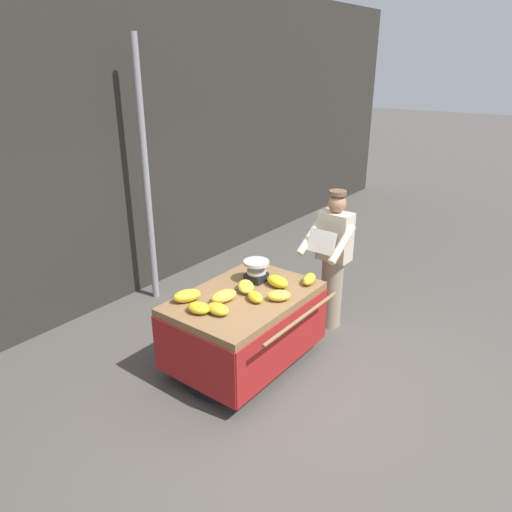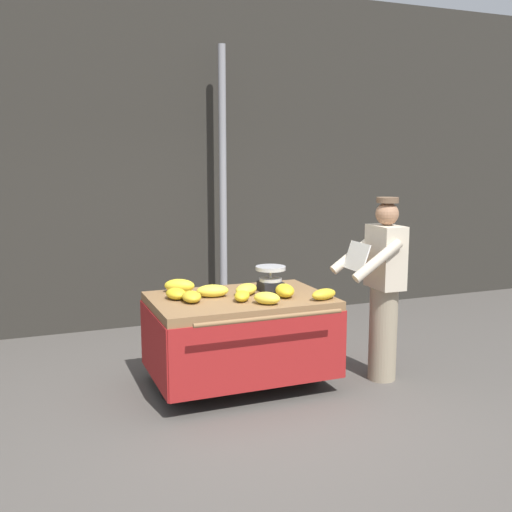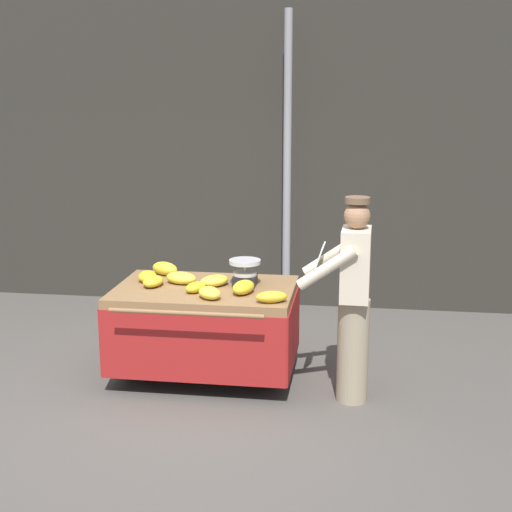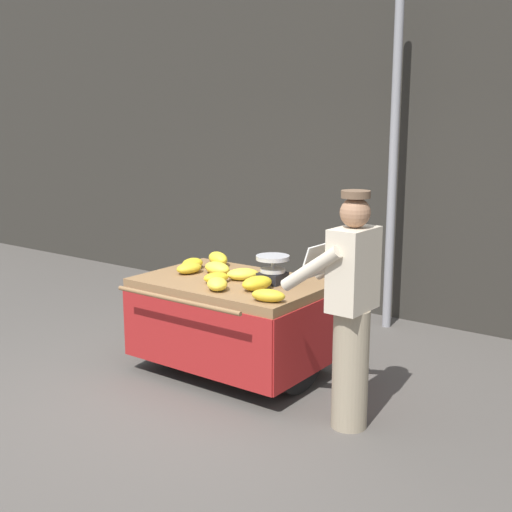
{
  "view_description": "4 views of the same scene",
  "coord_description": "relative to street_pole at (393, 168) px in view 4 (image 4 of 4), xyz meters",
  "views": [
    {
      "loc": [
        -3.38,
        -2.12,
        3.06
      ],
      "look_at": [
        0.33,
        0.71,
        1.16
      ],
      "focal_mm": 33.56,
      "sensor_mm": 36.0,
      "label": 1
    },
    {
      "loc": [
        -1.74,
        -4.28,
        2.05
      ],
      "look_at": [
        0.25,
        0.76,
        1.18
      ],
      "focal_mm": 42.05,
      "sensor_mm": 36.0,
      "label": 2
    },
    {
      "loc": [
        1.37,
        -5.36,
        2.54
      ],
      "look_at": [
        0.5,
        0.64,
        1.14
      ],
      "focal_mm": 50.62,
      "sensor_mm": 36.0,
      "label": 3
    },
    {
      "loc": [
        3.44,
        -3.67,
        2.2
      ],
      "look_at": [
        0.36,
        0.54,
        1.1
      ],
      "focal_mm": 46.46,
      "sensor_mm": 36.0,
      "label": 4
    }
  ],
  "objects": [
    {
      "name": "ground_plane",
      "position": [
        -0.56,
        -2.64,
        -1.69
      ],
      "size": [
        60.0,
        60.0,
        0.0
      ],
      "primitive_type": "plane",
      "color": "#514C47"
    },
    {
      "name": "back_wall",
      "position": [
        -0.56,
        0.46,
        0.38
      ],
      "size": [
        16.0,
        0.24,
        4.15
      ],
      "primitive_type": "cube",
      "color": "#2D2B26",
      "rests_on": "ground"
    },
    {
      "name": "street_pole",
      "position": [
        0.0,
        0.0,
        0.0
      ],
      "size": [
        0.09,
        0.09,
        3.38
      ],
      "primitive_type": "cylinder",
      "color": "gray",
      "rests_on": "ground"
    },
    {
      "name": "banana_cart",
      "position": [
        -0.51,
        -2.0,
        -1.08
      ],
      "size": [
        1.59,
        1.26,
        0.84
      ],
      "color": "olive",
      "rests_on": "ground"
    },
    {
      "name": "weighing_scale",
      "position": [
        -0.17,
        -1.9,
        -0.73
      ],
      "size": [
        0.28,
        0.28,
        0.24
      ],
      "color": "black",
      "rests_on": "banana_cart"
    },
    {
      "name": "banana_bunch_0",
      "position": [
        -0.14,
        -2.16,
        -0.79
      ],
      "size": [
        0.23,
        0.31,
        0.11
      ],
      "primitive_type": "ellipsoid",
      "rotation": [
        0.0,
        0.0,
        2.9
      ],
      "color": "gold",
      "rests_on": "banana_cart"
    },
    {
      "name": "banana_bunch_1",
      "position": [
        -0.56,
        -2.17,
        -0.8
      ],
      "size": [
        0.22,
        0.25,
        0.09
      ],
      "primitive_type": "ellipsoid",
      "rotation": [
        0.0,
        0.0,
        2.67
      ],
      "color": "gold",
      "rests_on": "banana_cart"
    },
    {
      "name": "banana_bunch_2",
      "position": [
        -0.97,
        -2.05,
        -0.8
      ],
      "size": [
        0.2,
        0.27,
        0.1
      ],
      "primitive_type": "ellipsoid",
      "rotation": [
        0.0,
        0.0,
        3.01
      ],
      "color": "gold",
      "rests_on": "banana_cart"
    },
    {
      "name": "banana_bunch_3",
      "position": [
        -0.44,
        -1.96,
        -0.8
      ],
      "size": [
        0.32,
        0.31,
        0.1
      ],
      "primitive_type": "ellipsoid",
      "rotation": [
        0.0,
        0.0,
        2.34
      ],
      "color": "yellow",
      "rests_on": "banana_cart"
    },
    {
      "name": "banana_bunch_4",
      "position": [
        0.13,
        -2.39,
        -0.8
      ],
      "size": [
        0.29,
        0.2,
        0.1
      ],
      "primitive_type": "ellipsoid",
      "rotation": [
        0.0,
        0.0,
        1.87
      ],
      "color": "gold",
      "rests_on": "banana_cart"
    },
    {
      "name": "banana_bunch_5",
      "position": [
        -1.07,
        -1.89,
        -0.8
      ],
      "size": [
        0.2,
        0.26,
        0.1
      ],
      "primitive_type": "ellipsoid",
      "rotation": [
        0.0,
        0.0,
        0.15
      ],
      "color": "gold",
      "rests_on": "banana_cart"
    },
    {
      "name": "banana_bunch_6",
      "position": [
        -0.75,
        -1.93,
        -0.79
      ],
      "size": [
        0.32,
        0.22,
        0.11
      ],
      "primitive_type": "ellipsoid",
      "rotation": [
        0.0,
        0.0,
        1.34
      ],
      "color": "yellow",
      "rests_on": "banana_cart"
    },
    {
      "name": "banana_bunch_7",
      "position": [
        -0.4,
        -2.35,
        -0.8
      ],
      "size": [
        0.28,
        0.28,
        0.1
      ],
      "primitive_type": "ellipsoid",
      "rotation": [
        0.0,
        0.0,
        0.75
      ],
      "color": "yellow",
      "rests_on": "banana_cart"
    },
    {
      "name": "banana_bunch_8",
      "position": [
        -0.97,
        -1.64,
        -0.79
      ],
      "size": [
        0.32,
        0.26,
        0.12
      ],
      "primitive_type": "ellipsoid",
      "rotation": [
        0.0,
        0.0,
        1.08
      ],
      "color": "yellow",
      "rests_on": "banana_cart"
    },
    {
      "name": "vendor_person",
      "position": [
        0.78,
        -2.31,
        -0.82
      ],
      "size": [
        0.59,
        0.52,
        1.71
      ],
      "color": "gray",
      "rests_on": "ground"
    }
  ]
}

